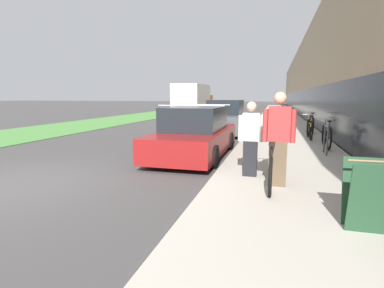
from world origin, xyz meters
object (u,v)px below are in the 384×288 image
(tandem_bicycle, at_px, (271,161))
(cruiser_bike_farthest, at_px, (311,124))
(moving_truck, at_px, (193,100))
(cruiser_bike_nearest, at_px, (327,136))
(cruiser_bike_middle, at_px, (310,129))
(parked_sedan_curbside, at_px, (195,134))
(person_rider, at_px, (278,139))
(vintage_roadster_curbside, at_px, (226,119))
(sandwich_board_sign, at_px, (370,195))
(bike_rack_hoop, at_px, (326,137))
(person_bystander, at_px, (251,139))

(tandem_bicycle, height_order, cruiser_bike_farthest, cruiser_bike_farthest)
(moving_truck, bearing_deg, cruiser_bike_nearest, -61.79)
(cruiser_bike_middle, distance_m, cruiser_bike_farthest, 2.35)
(cruiser_bike_middle, distance_m, moving_truck, 17.36)
(parked_sedan_curbside, bearing_deg, cruiser_bike_middle, 45.58)
(cruiser_bike_farthest, bearing_deg, tandem_bicycle, -100.92)
(cruiser_bike_middle, relative_size, cruiser_bike_farthest, 1.06)
(person_rider, distance_m, parked_sedan_curbside, 3.97)
(cruiser_bike_nearest, height_order, vintage_roadster_curbside, vintage_roadster_curbside)
(vintage_roadster_curbside, bearing_deg, cruiser_bike_middle, -29.40)
(sandwich_board_sign, bearing_deg, person_rider, 122.88)
(bike_rack_hoop, bearing_deg, sandwich_board_sign, -93.12)
(cruiser_bike_farthest, relative_size, vintage_roadster_curbside, 0.40)
(tandem_bicycle, relative_size, person_rider, 1.64)
(tandem_bicycle, bearing_deg, bike_rack_hoop, 65.19)
(bike_rack_hoop, bearing_deg, cruiser_bike_nearest, 80.49)
(bike_rack_hoop, relative_size, moving_truck, 0.12)
(vintage_roadster_curbside, bearing_deg, bike_rack_hoop, -54.64)
(cruiser_bike_nearest, xyz_separation_m, cruiser_bike_middle, (-0.31, 2.09, 0.01))
(person_bystander, height_order, cruiser_bike_nearest, person_bystander)
(bike_rack_hoop, bearing_deg, moving_truck, 116.12)
(person_bystander, xyz_separation_m, sandwich_board_sign, (1.65, -2.27, -0.34))
(cruiser_bike_nearest, bearing_deg, vintage_roadster_curbside, 133.82)
(bike_rack_hoop, bearing_deg, tandem_bicycle, -114.81)
(cruiser_bike_nearest, xyz_separation_m, cruiser_bike_farthest, (0.01, 4.41, 0.01))
(cruiser_bike_nearest, xyz_separation_m, parked_sedan_curbside, (-4.02, -1.70, 0.13))
(person_rider, bearing_deg, sandwich_board_sign, -57.12)
(cruiser_bike_nearest, relative_size, vintage_roadster_curbside, 0.41)
(cruiser_bike_middle, xyz_separation_m, sandwich_board_sign, (-0.18, -8.60, 0.05))
(cruiser_bike_nearest, xyz_separation_m, vintage_roadster_curbside, (-4.01, 4.18, 0.20))
(person_bystander, xyz_separation_m, cruiser_bike_nearest, (2.14, 4.24, -0.40))
(cruiser_bike_nearest, distance_m, moving_truck, 19.33)
(cruiser_bike_farthest, relative_size, parked_sedan_curbside, 0.36)
(person_rider, distance_m, person_bystander, 0.80)
(bike_rack_hoop, bearing_deg, person_bystander, -122.46)
(person_bystander, bearing_deg, moving_truck, 108.20)
(cruiser_bike_nearest, relative_size, parked_sedan_curbside, 0.36)
(person_rider, bearing_deg, bike_rack_hoop, 69.04)
(person_bystander, relative_size, vintage_roadster_curbside, 0.37)
(person_bystander, distance_m, vintage_roadster_curbside, 8.62)
(person_bystander, bearing_deg, tandem_bicycle, -24.08)
(vintage_roadster_curbside, bearing_deg, person_rider, -74.93)
(cruiser_bike_nearest, bearing_deg, sandwich_board_sign, -94.30)
(moving_truck, bearing_deg, bike_rack_hoop, -63.88)
(person_bystander, xyz_separation_m, moving_truck, (-6.99, 21.25, 0.53))
(tandem_bicycle, distance_m, parked_sedan_curbside, 3.59)
(parked_sedan_curbside, bearing_deg, cruiser_bike_farthest, 56.64)
(cruiser_bike_farthest, bearing_deg, moving_truck, 125.94)
(person_bystander, bearing_deg, person_rider, -46.18)
(person_rider, height_order, sandwich_board_sign, person_rider)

